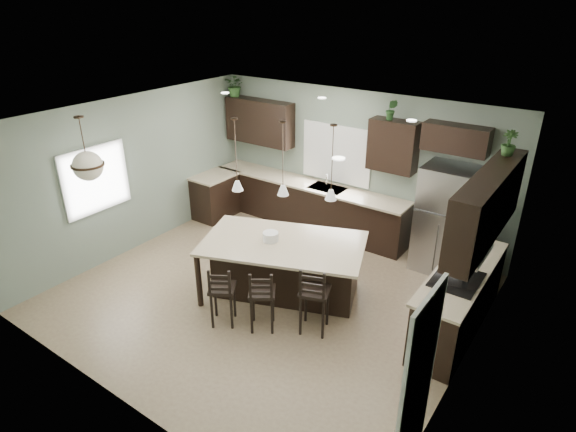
# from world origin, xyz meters

# --- Properties ---
(ground) EXTENTS (6.00, 6.00, 0.00)m
(ground) POSITION_xyz_m (0.00, 0.00, 0.00)
(ground) COLOR #9E8466
(ground) RESTS_ON ground
(pantry_door) EXTENTS (0.04, 0.82, 2.04)m
(pantry_door) POSITION_xyz_m (2.98, -1.55, 1.02)
(pantry_door) COLOR white
(pantry_door) RESTS_ON ground
(window_back) EXTENTS (1.35, 0.02, 1.00)m
(window_back) POSITION_xyz_m (-0.40, 2.73, 1.55)
(window_back) COLOR white
(window_back) RESTS_ON room_shell
(window_left) EXTENTS (0.02, 1.10, 1.00)m
(window_left) POSITION_xyz_m (-2.98, -0.80, 1.55)
(window_left) COLOR white
(window_left) RESTS_ON room_shell
(left_return_cabs) EXTENTS (0.60, 0.90, 0.90)m
(left_return_cabs) POSITION_xyz_m (-2.70, 1.70, 0.45)
(left_return_cabs) COLOR black
(left_return_cabs) RESTS_ON ground
(left_return_countertop) EXTENTS (0.66, 0.96, 0.04)m
(left_return_countertop) POSITION_xyz_m (-2.68, 1.70, 0.92)
(left_return_countertop) COLOR beige
(left_return_countertop) RESTS_ON left_return_cabs
(back_lower_cabs) EXTENTS (4.20, 0.60, 0.90)m
(back_lower_cabs) POSITION_xyz_m (-0.85, 2.45, 0.45)
(back_lower_cabs) COLOR black
(back_lower_cabs) RESTS_ON ground
(back_countertop) EXTENTS (4.20, 0.66, 0.04)m
(back_countertop) POSITION_xyz_m (-0.85, 2.43, 0.92)
(back_countertop) COLOR beige
(back_countertop) RESTS_ON back_lower_cabs
(sink_inset) EXTENTS (0.70, 0.45, 0.01)m
(sink_inset) POSITION_xyz_m (-0.40, 2.43, 0.94)
(sink_inset) COLOR gray
(sink_inset) RESTS_ON back_countertop
(faucet) EXTENTS (0.02, 0.02, 0.28)m
(faucet) POSITION_xyz_m (-0.40, 2.40, 1.08)
(faucet) COLOR silver
(faucet) RESTS_ON back_countertop
(back_upper_left) EXTENTS (1.55, 0.34, 0.90)m
(back_upper_left) POSITION_xyz_m (-2.15, 2.58, 1.95)
(back_upper_left) COLOR black
(back_upper_left) RESTS_ON room_shell
(back_upper_right) EXTENTS (0.85, 0.34, 0.90)m
(back_upper_right) POSITION_xyz_m (0.80, 2.58, 1.95)
(back_upper_right) COLOR black
(back_upper_right) RESTS_ON room_shell
(fridge_header) EXTENTS (1.05, 0.34, 0.45)m
(fridge_header) POSITION_xyz_m (1.85, 2.58, 2.25)
(fridge_header) COLOR black
(fridge_header) RESTS_ON room_shell
(right_lower_cabs) EXTENTS (0.60, 2.35, 0.90)m
(right_lower_cabs) POSITION_xyz_m (2.70, 0.87, 0.45)
(right_lower_cabs) COLOR black
(right_lower_cabs) RESTS_ON ground
(right_countertop) EXTENTS (0.66, 2.35, 0.04)m
(right_countertop) POSITION_xyz_m (2.68, 0.87, 0.92)
(right_countertop) COLOR beige
(right_countertop) RESTS_ON right_lower_cabs
(cooktop) EXTENTS (0.58, 0.75, 0.02)m
(cooktop) POSITION_xyz_m (2.68, 0.60, 0.94)
(cooktop) COLOR black
(cooktop) RESTS_ON right_countertop
(wall_oven_front) EXTENTS (0.01, 0.72, 0.60)m
(wall_oven_front) POSITION_xyz_m (2.40, 0.60, 0.45)
(wall_oven_front) COLOR gray
(wall_oven_front) RESTS_ON right_lower_cabs
(right_upper_cabs) EXTENTS (0.34, 2.35, 0.90)m
(right_upper_cabs) POSITION_xyz_m (2.83, 0.87, 1.95)
(right_upper_cabs) COLOR black
(right_upper_cabs) RESTS_ON room_shell
(microwave) EXTENTS (0.40, 0.75, 0.40)m
(microwave) POSITION_xyz_m (2.78, 0.60, 1.55)
(microwave) COLOR gray
(microwave) RESTS_ON right_upper_cabs
(refrigerator) EXTENTS (0.90, 0.74, 1.85)m
(refrigerator) POSITION_xyz_m (1.95, 2.37, 0.93)
(refrigerator) COLOR #9A9BA3
(refrigerator) RESTS_ON ground
(kitchen_island) EXTENTS (2.78, 2.16, 0.92)m
(kitchen_island) POSITION_xyz_m (0.18, 0.16, 0.46)
(kitchen_island) COLOR black
(kitchen_island) RESTS_ON ground
(serving_dish) EXTENTS (0.24, 0.24, 0.14)m
(serving_dish) POSITION_xyz_m (-0.00, 0.09, 0.99)
(serving_dish) COLOR silver
(serving_dish) RESTS_ON kitchen_island
(bar_stool_left) EXTENTS (0.50, 0.50, 0.97)m
(bar_stool_left) POSITION_xyz_m (-0.09, -0.94, 0.48)
(bar_stool_left) COLOR black
(bar_stool_left) RESTS_ON ground
(bar_stool_center) EXTENTS (0.51, 0.51, 0.98)m
(bar_stool_center) POSITION_xyz_m (0.44, -0.71, 0.49)
(bar_stool_center) COLOR black
(bar_stool_center) RESTS_ON ground
(bar_stool_right) EXTENTS (0.51, 0.51, 1.07)m
(bar_stool_right) POSITION_xyz_m (1.07, -0.34, 0.54)
(bar_stool_right) COLOR black
(bar_stool_right) RESTS_ON ground
(pendant_left) EXTENTS (0.17, 0.17, 1.10)m
(pendant_left) POSITION_xyz_m (-0.47, -0.09, 2.25)
(pendant_left) COLOR white
(pendant_left) RESTS_ON room_shell
(pendant_center) EXTENTS (0.17, 0.17, 1.10)m
(pendant_center) POSITION_xyz_m (0.18, 0.16, 2.25)
(pendant_center) COLOR white
(pendant_center) RESTS_ON room_shell
(pendant_right) EXTENTS (0.17, 0.17, 1.10)m
(pendant_right) POSITION_xyz_m (0.84, 0.40, 2.25)
(pendant_right) COLOR white
(pendant_right) RESTS_ON room_shell
(chandelier) EXTENTS (0.48, 0.48, 0.97)m
(chandelier) POSITION_xyz_m (-2.33, -1.28, 2.31)
(chandelier) COLOR beige
(chandelier) RESTS_ON room_shell
(plant_back_left) EXTENTS (0.43, 0.38, 0.46)m
(plant_back_left) POSITION_xyz_m (-2.74, 2.55, 2.63)
(plant_back_left) COLOR #2C5324
(plant_back_left) RESTS_ON back_upper_left
(plant_back_right) EXTENTS (0.22, 0.19, 0.35)m
(plant_back_right) POSITION_xyz_m (0.72, 2.55, 2.58)
(plant_back_right) COLOR #244C21
(plant_back_right) RESTS_ON back_upper_right
(plant_right_wall) EXTENTS (0.21, 0.21, 0.34)m
(plant_right_wall) POSITION_xyz_m (2.80, 1.64, 2.57)
(plant_right_wall) COLOR #315726
(plant_right_wall) RESTS_ON right_upper_cabs
(room_shell) EXTENTS (6.00, 6.00, 6.00)m
(room_shell) POSITION_xyz_m (0.00, 0.00, 1.70)
(room_shell) COLOR slate
(room_shell) RESTS_ON ground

